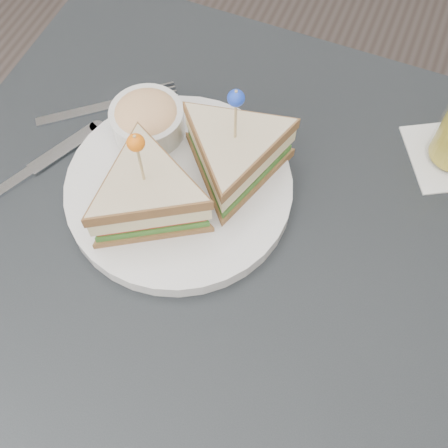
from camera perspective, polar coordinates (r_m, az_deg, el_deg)
ground_plane at (r=1.42m, az=-0.55°, el=-15.90°), size 3.50×3.50×0.00m
table at (r=0.78m, az=-0.97°, el=-4.82°), size 0.80×0.80×0.75m
plate_meal at (r=0.71m, az=-4.07°, el=5.31°), size 0.33×0.32×0.18m
cutlery_fork at (r=0.85m, az=-11.07°, el=11.87°), size 0.17×0.15×0.01m
cutlery_knife at (r=0.81m, az=-18.51°, el=5.53°), size 0.10×0.19×0.01m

